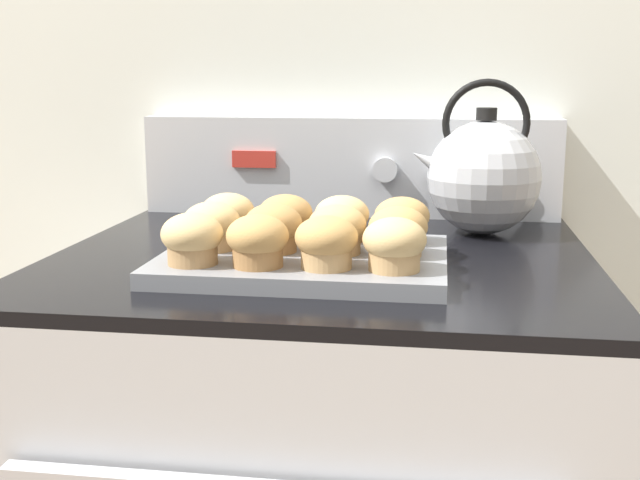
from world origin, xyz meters
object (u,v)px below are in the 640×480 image
(muffin_r0_c2, at_px, (326,242))
(muffin_r1_c3, at_px, (398,231))
(muffin_r1_c0, at_px, (212,226))
(muffin_r0_c1, at_px, (258,241))
(muffin_r2_c2, at_px, (342,218))
(muffin_r1_c2, at_px, (337,229))
(tea_kettle, at_px, (483,175))
(muffin_r0_c3, at_px, (394,244))
(muffin_r2_c3, at_px, (402,220))
(muffin_pan, at_px, (305,260))
(muffin_r2_c0, at_px, (228,215))
(muffin_r0_c0, at_px, (192,239))
(muffin_r1_c1, at_px, (273,228))
(muffin_r2_c1, at_px, (286,217))

(muffin_r0_c2, bearing_deg, muffin_r1_c3, 44.65)
(muffin_r0_c2, xyz_separation_m, muffin_r1_c0, (-0.17, 0.08, 0.00))
(muffin_r0_c1, relative_size, muffin_r2_c2, 1.00)
(muffin_r1_c2, distance_m, muffin_r2_c2, 0.08)
(muffin_r0_c2, relative_size, tea_kettle, 0.31)
(muffin_r0_c3, distance_m, muffin_r2_c3, 0.16)
(muffin_pan, bearing_deg, muffin_r0_c3, -33.60)
(muffin_r0_c3, relative_size, muffin_r2_c0, 1.00)
(muffin_r0_c3, distance_m, muffin_r1_c3, 0.08)
(muffin_r2_c0, bearing_deg, muffin_r2_c2, 0.14)
(muffin_pan, distance_m, muffin_r1_c3, 0.13)
(muffin_r1_c0, bearing_deg, muffin_r0_c2, -26.28)
(muffin_r0_c0, height_order, muffin_r2_c2, same)
(muffin_r1_c1, height_order, muffin_r2_c0, same)
(muffin_r0_c0, bearing_deg, muffin_r1_c3, 18.77)
(muffin_r2_c1, relative_size, muffin_r2_c3, 1.00)
(muffin_r0_c2, distance_m, muffin_r1_c1, 0.12)
(muffin_r0_c2, bearing_deg, muffin_r2_c1, 116.81)
(muffin_r0_c3, bearing_deg, muffin_r1_c3, 90.10)
(muffin_r0_c0, xyz_separation_m, muffin_r0_c3, (0.25, 0.00, 0.00))
(muffin_r0_c0, xyz_separation_m, muffin_r1_c3, (0.25, 0.09, 0.00))
(muffin_r2_c3, bearing_deg, muffin_r2_c2, 179.68)
(muffin_r2_c0, bearing_deg, muffin_r2_c1, -0.97)
(muffin_pan, distance_m, muffin_r2_c0, 0.16)
(muffin_r1_c2, xyz_separation_m, tea_kettle, (0.20, 0.28, 0.04))
(muffin_pan, relative_size, muffin_r0_c3, 4.83)
(muffin_r0_c0, height_order, muffin_r2_c3, same)
(muffin_r0_c2, xyz_separation_m, muffin_r0_c3, (0.08, 0.00, 0.00))
(muffin_r0_c1, bearing_deg, muffin_r1_c0, 133.77)
(muffin_pan, relative_size, muffin_r2_c0, 4.83)
(muffin_pan, bearing_deg, muffin_r0_c2, -63.65)
(muffin_r0_c1, relative_size, muffin_r2_c3, 1.00)
(muffin_r0_c1, bearing_deg, muffin_r0_c3, 1.41)
(muffin_r0_c1, height_order, muffin_r2_c2, same)
(muffin_r2_c3, bearing_deg, muffin_pan, -146.50)
(muffin_r2_c0, height_order, muffin_r2_c3, same)
(muffin_r0_c3, bearing_deg, muffin_pan, 146.40)
(muffin_r2_c3, bearing_deg, muffin_r1_c0, -162.15)
(muffin_r0_c2, xyz_separation_m, muffin_r1_c3, (0.08, 0.08, 0.00))
(muffin_r2_c3, bearing_deg, muffin_r0_c1, -135.04)
(muffin_r0_c2, bearing_deg, muffin_r0_c1, -177.34)
(muffin_r1_c3, height_order, muffin_r2_c0, same)
(muffin_r0_c0, bearing_deg, muffin_r1_c0, 90.14)
(muffin_r0_c1, distance_m, muffin_r1_c3, 0.19)
(muffin_r1_c2, relative_size, muffin_r2_c1, 1.00)
(muffin_r1_c3, distance_m, muffin_r2_c1, 0.18)
(muffin_r0_c2, bearing_deg, muffin_r0_c0, -178.73)
(muffin_r2_c1, xyz_separation_m, muffin_r2_c3, (0.17, 0.00, 0.00))
(muffin_pan, relative_size, muffin_r1_c0, 4.83)
(muffin_r0_c3, bearing_deg, muffin_r2_c0, 146.74)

